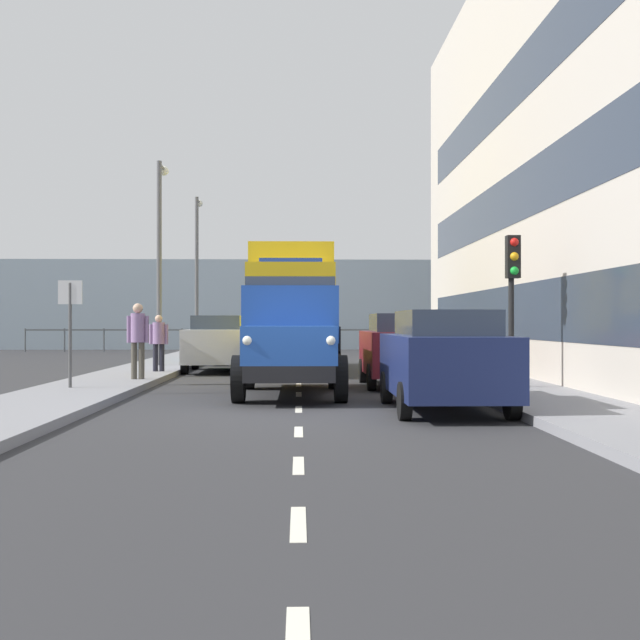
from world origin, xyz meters
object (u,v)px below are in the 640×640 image
object	(u,v)px
lamp_post_far	(197,261)
street_sign	(70,315)
pedestrian_with_bag	(138,334)
car_silver_oppositeside_0	(218,343)
truck_vintage_blue	(290,339)
car_teal_oppositeside_1	(232,339)
traffic_light_near	(512,277)
car_navy_kerbside_near	(444,359)
car_maroon_kerbside_1	(404,349)
lamp_post_promenade	(160,244)
pedestrian_in_dark_coat	(159,338)
lorry_cargo_yellow	(292,304)

from	to	relation	value
lamp_post_far	street_sign	distance (m)	19.08
pedestrian_with_bag	lamp_post_far	world-z (taller)	lamp_post_far
car_silver_oppositeside_0	truck_vintage_blue	bearing A→B (deg)	105.19
car_teal_oppositeside_1	lamp_post_far	bearing A→B (deg)	-70.44
traffic_light_near	street_sign	world-z (taller)	traffic_light_near
car_navy_kerbside_near	car_maroon_kerbside_1	world-z (taller)	same
car_silver_oppositeside_0	lamp_post_promenade	world-z (taller)	lamp_post_promenade
pedestrian_with_bag	lamp_post_promenade	distance (m)	7.25
car_navy_kerbside_near	street_sign	world-z (taller)	street_sign
pedestrian_in_dark_coat	traffic_light_near	world-z (taller)	traffic_light_near
car_maroon_kerbside_1	lamp_post_promenade	distance (m)	10.47
pedestrian_in_dark_coat	lamp_post_far	world-z (taller)	lamp_post_far
truck_vintage_blue	car_silver_oppositeside_0	bearing A→B (deg)	-74.81
traffic_light_near	lamp_post_far	world-z (taller)	lamp_post_far
lamp_post_promenade	car_maroon_kerbside_1	bearing A→B (deg)	134.12
car_teal_oppositeside_1	pedestrian_in_dark_coat	world-z (taller)	pedestrian_in_dark_coat
car_teal_oppositeside_1	car_maroon_kerbside_1	bearing A→B (deg)	113.77
truck_vintage_blue	pedestrian_with_bag	world-z (taller)	truck_vintage_blue
truck_vintage_blue	car_maroon_kerbside_1	distance (m)	3.72
lorry_cargo_yellow	street_sign	bearing A→B (deg)	61.29
pedestrian_in_dark_coat	lamp_post_promenade	world-z (taller)	lamp_post_promenade
truck_vintage_blue	car_maroon_kerbside_1	size ratio (longest dim) A/B	1.47
truck_vintage_blue	car_navy_kerbside_near	world-z (taller)	truck_vintage_blue
truck_vintage_blue	pedestrian_in_dark_coat	world-z (taller)	truck_vintage_blue
truck_vintage_blue	street_sign	xyz separation A→B (m)	(4.63, -0.55, 0.50)
car_silver_oppositeside_0	car_teal_oppositeside_1	world-z (taller)	same
truck_vintage_blue	lorry_cargo_yellow	bearing A→B (deg)	-89.65
car_maroon_kerbside_1	street_sign	xyz separation A→B (m)	(7.28, 2.04, 0.79)
lorry_cargo_yellow	car_navy_kerbside_near	size ratio (longest dim) A/B	1.93
car_navy_kerbside_near	car_silver_oppositeside_0	bearing A→B (deg)	-66.42
lamp_post_promenade	lamp_post_far	world-z (taller)	lamp_post_far
lorry_cargo_yellow	car_silver_oppositeside_0	distance (m)	2.58
car_teal_oppositeside_1	traffic_light_near	world-z (taller)	traffic_light_near
lorry_cargo_yellow	pedestrian_in_dark_coat	bearing A→B (deg)	35.80
car_maroon_kerbside_1	traffic_light_near	size ratio (longest dim) A/B	1.20
lorry_cargo_yellow	car_teal_oppositeside_1	bearing A→B (deg)	-65.49
lorry_cargo_yellow	pedestrian_with_bag	bearing A→B (deg)	57.81
truck_vintage_blue	traffic_light_near	world-z (taller)	traffic_light_near
car_navy_kerbside_near	lamp_post_far	xyz separation A→B (m)	(6.95, -22.31, 3.31)
truck_vintage_blue	lorry_cargo_yellow	world-z (taller)	lorry_cargo_yellow
lamp_post_promenade	pedestrian_in_dark_coat	bearing A→B (deg)	98.96
car_maroon_kerbside_1	car_teal_oppositeside_1	xyz separation A→B (m)	(4.96, -11.27, 0.00)
car_maroon_kerbside_1	lamp_post_far	xyz separation A→B (m)	(6.95, -16.87, 3.31)
lorry_cargo_yellow	lamp_post_promenade	distance (m)	4.75
lamp_post_promenade	street_sign	bearing A→B (deg)	87.93
car_silver_oppositeside_0	car_teal_oppositeside_1	size ratio (longest dim) A/B	0.88
pedestrian_with_bag	truck_vintage_blue	bearing A→B (deg)	140.21
car_maroon_kerbside_1	car_teal_oppositeside_1	bearing A→B (deg)	-66.23
car_silver_oppositeside_0	street_sign	size ratio (longest dim) A/B	1.79
car_navy_kerbside_near	street_sign	size ratio (longest dim) A/B	1.89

